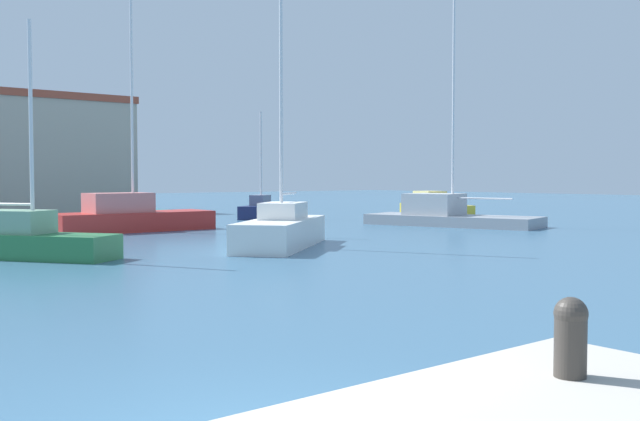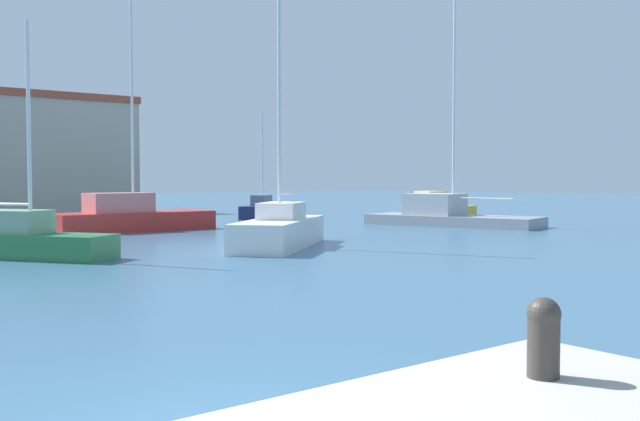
% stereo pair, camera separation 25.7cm
% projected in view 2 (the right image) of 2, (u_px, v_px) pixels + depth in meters
% --- Properties ---
extents(water, '(160.00, 160.00, 0.00)m').
position_uv_depth(water, '(287.00, 235.00, 31.52)').
color(water, '#38607F').
rests_on(water, ground).
extents(mooring_bollard, '(0.26, 0.26, 0.63)m').
position_uv_depth(mooring_bollard, '(544.00, 334.00, 5.64)').
color(mooring_bollard, '#38332D').
rests_on(mooring_bollard, pier_quay).
extents(sailboat_red_near_pier, '(7.41, 2.46, 11.83)m').
position_uv_depth(sailboat_red_near_pier, '(130.00, 216.00, 33.65)').
color(sailboat_red_near_pier, '#B22823').
rests_on(sailboat_red_near_pier, water).
extents(sailboat_green_mid_harbor, '(4.37, 5.24, 7.29)m').
position_uv_depth(sailboat_green_mid_harbor, '(27.00, 239.00, 22.28)').
color(sailboat_green_mid_harbor, '#28703D').
rests_on(sailboat_green_mid_harbor, water).
extents(sailboat_grey_outer_mooring, '(5.44, 9.41, 13.30)m').
position_uv_depth(sailboat_grey_outer_mooring, '(447.00, 214.00, 37.49)').
color(sailboat_grey_outer_mooring, gray).
rests_on(sailboat_grey_outer_mooring, water).
extents(motorboat_yellow_behind_lamppost, '(3.32, 6.36, 1.60)m').
position_uv_depth(motorboat_yellow_behind_lamppost, '(436.00, 207.00, 46.78)').
color(motorboat_yellow_behind_lamppost, gold).
rests_on(motorboat_yellow_behind_lamppost, water).
extents(sailboat_white_inner_mooring, '(6.19, 5.66, 8.99)m').
position_uv_depth(sailboat_white_inner_mooring, '(280.00, 230.00, 25.84)').
color(sailboat_white_inner_mooring, white).
rests_on(sailboat_white_inner_mooring, water).
extents(motorboat_teal_center_channel, '(5.57, 3.35, 1.45)m').
position_uv_depth(motorboat_teal_center_channel, '(133.00, 213.00, 40.41)').
color(motorboat_teal_center_channel, '#1E707A').
rests_on(motorboat_teal_center_channel, water).
extents(sailboat_navy_far_left, '(4.30, 3.70, 6.48)m').
position_uv_depth(sailboat_navy_far_left, '(262.00, 209.00, 44.04)').
color(sailboat_navy_far_left, '#19234C').
rests_on(sailboat_navy_far_left, water).
extents(yacht_club, '(11.55, 8.79, 8.25)m').
position_uv_depth(yacht_club, '(40.00, 155.00, 51.69)').
color(yacht_club, '#B2A893').
rests_on(yacht_club, ground).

